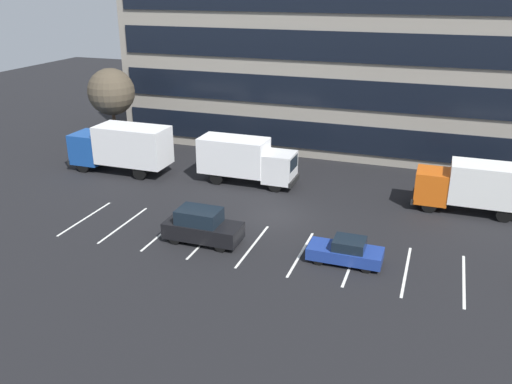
{
  "coord_description": "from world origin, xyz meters",
  "views": [
    {
      "loc": [
        9.19,
        -29.56,
        13.9
      ],
      "look_at": [
        -1.4,
        0.32,
        1.4
      ],
      "focal_mm": 37.66,
      "sensor_mm": 36.0,
      "label": 1
    }
  ],
  "objects": [
    {
      "name": "ground_plane",
      "position": [
        0.0,
        0.0,
        0.0
      ],
      "size": [
        120.0,
        120.0,
        0.0
      ],
      "primitive_type": "plane",
      "color": "black"
    },
    {
      "name": "box_truck_orange",
      "position": [
        11.66,
        4.99,
        1.84
      ],
      "size": [
        7.06,
        2.34,
        3.27
      ],
      "color": "#D85914",
      "rests_on": "ground_plane"
    },
    {
      "name": "bare_tree",
      "position": [
        -17.0,
        8.32,
        5.31
      ],
      "size": [
        3.87,
        3.87,
        7.26
      ],
      "color": "#473323",
      "rests_on": "ground_plane"
    },
    {
      "name": "office_building",
      "position": [
        0.0,
        17.95,
        7.2
      ],
      "size": [
        36.98,
        11.08,
        14.4
      ],
      "color": "gray",
      "rests_on": "ground_plane"
    },
    {
      "name": "sedan_navy",
      "position": [
        5.28,
        -4.36,
        0.66
      ],
      "size": [
        3.9,
        1.63,
        1.4
      ],
      "color": "navy",
      "rests_on": "ground_plane"
    },
    {
      "name": "box_truck_white",
      "position": [
        -3.93,
        5.15,
        1.87
      ],
      "size": [
        7.17,
        2.37,
        3.32
      ],
      "color": "white",
      "rests_on": "ground_plane"
    },
    {
      "name": "box_truck_blue",
      "position": [
        -13.75,
        4.28,
        2.09
      ],
      "size": [
        8.0,
        2.65,
        3.71
      ],
      "color": "#194799",
      "rests_on": "ground_plane"
    },
    {
      "name": "suv_black",
      "position": [
        -2.89,
        -4.64,
        0.96
      ],
      "size": [
        4.39,
        1.86,
        1.98
      ],
      "color": "black",
      "rests_on": "ground_plane"
    },
    {
      "name": "lot_markings",
      "position": [
        0.0,
        -4.19,
        0.0
      ],
      "size": [
        22.54,
        5.4,
        0.01
      ],
      "color": "silver",
      "rests_on": "ground_plane"
    }
  ]
}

